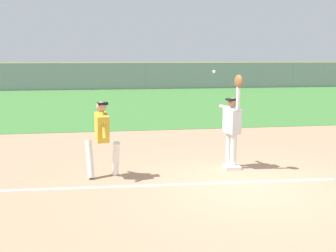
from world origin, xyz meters
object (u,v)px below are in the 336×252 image
Objects in this scene: fielder at (232,122)px; parked_car_tan at (163,79)px; parked_car_silver at (227,78)px; baseball at (214,72)px; runner at (102,134)px; parked_car_blue at (90,79)px; first_base at (232,167)px.

fielder reaches higher than parked_car_tan.
parked_car_tan is at bearing 176.66° from parked_car_silver.
baseball reaches higher than parked_car_silver.
parked_car_silver is at bearing -123.08° from fielder.
baseball is 0.02× the size of parked_car_tan.
parked_car_silver is at bearing 3.30° from parked_car_tan.
parked_car_tan is (4.86, 26.62, -0.32)m from runner.
parked_car_blue is at bearing 174.20° from parked_car_silver.
parked_car_tan is at bearing 85.20° from baseball.
parked_car_blue is at bearing 99.35° from baseball.
parked_car_tan is (2.19, 26.10, -1.67)m from baseball.
first_base is 0.08× the size of parked_car_blue.
parked_car_blue is (-4.41, 26.75, -1.67)m from baseball.
parked_car_tan is at bearing -110.26° from fielder.
parked_car_blue is 12.68m from parked_car_silver.
parked_car_tan is 1.01× the size of parked_car_silver.
fielder is 0.50× the size of parked_car_tan.
parked_car_blue is 1.02× the size of parked_car_silver.
first_base is 0.22× the size of runner.
runner is at bearing -114.77° from parked_car_silver.
fielder is 30.81× the size of baseball.
baseball is 26.24m from parked_car_tan.
parked_car_blue reaches higher than first_base.
fielder is at bearing 79.73° from first_base.
parked_car_tan is at bearing -10.71° from parked_car_blue.
fielder reaches higher than parked_car_blue.
parked_car_blue is (-1.74, 27.27, -0.32)m from runner.
first_base is 27.47m from parked_car_blue.
baseball reaches higher than runner.
fielder is at bearing -20.14° from baseball.
parked_car_blue is (-4.83, 27.03, 0.63)m from first_base.
parked_car_silver is (10.92, 26.52, -0.32)m from runner.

